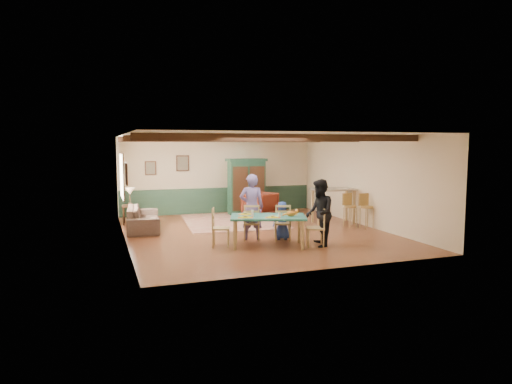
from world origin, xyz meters
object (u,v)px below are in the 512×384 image
object	(u,v)px
dining_table	(268,231)
bar_stool_right	(367,211)
table_lamp	(130,196)
counter_table	(333,206)
armoire	(246,187)
dining_chair_end_right	(315,227)
end_table	(130,215)
bar_stool_left	(350,210)
person_child	(282,221)
sofa	(143,218)
dining_chair_far_right	(282,222)
person_man	(252,207)
dining_chair_end_left	(221,227)
cat	(291,213)
person_woman	(320,213)
dining_chair_far_left	(252,222)
armchair	(260,205)

from	to	relation	value
dining_table	bar_stool_right	xyz separation A→B (m)	(3.57, 1.25, 0.14)
table_lamp	counter_table	size ratio (longest dim) A/B	0.41
dining_table	armoire	bearing A→B (deg)	77.62
dining_chair_end_right	bar_stool_right	size ratio (longest dim) A/B	0.92
end_table	bar_stool_left	world-z (taller)	bar_stool_left
dining_table	person_child	world-z (taller)	person_child
bar_stool_right	bar_stool_left	bearing A→B (deg)	129.81
armoire	bar_stool_right	distance (m)	4.53
dining_chair_end_right	counter_table	xyz separation A→B (m)	(2.00, 2.75, 0.08)
sofa	dining_chair_far_right	bearing A→B (deg)	-124.94
person_man	bar_stool_left	distance (m)	3.44
dining_chair_end_left	sofa	distance (m)	3.31
cat	person_child	bearing A→B (deg)	99.46
dining_chair_end_left	table_lamp	bearing A→B (deg)	43.59
armoire	bar_stool_left	world-z (taller)	armoire
person_man	person_woman	bearing A→B (deg)	154.13
dining_chair_far_left	dining_chair_far_right	world-z (taller)	same
cat	sofa	bearing A→B (deg)	149.76
counter_table	bar_stool_right	distance (m)	1.24
dining_chair_far_right	cat	bearing A→B (deg)	100.37
dining_chair_end_right	counter_table	size ratio (longest dim) A/B	0.72
dining_chair_far_right	dining_table	bearing A→B (deg)	60.95
dining_chair_far_right	person_woman	bearing A→B (deg)	139.73
person_man	person_woman	size ratio (longest dim) A/B	1.05
table_lamp	end_table	bearing A→B (deg)	0.00
bar_stool_left	bar_stool_right	world-z (taller)	bar_stool_right
dining_chair_end_left	armoire	size ratio (longest dim) A/B	0.48
dining_chair_end_left	table_lamp	distance (m)	4.38
armoire	armchair	xyz separation A→B (m)	(0.19, -0.83, -0.55)
sofa	counter_table	world-z (taller)	counter_table
person_man	bar_stool_right	world-z (taller)	person_man
cat	armoire	world-z (taller)	armoire
dining_table	end_table	bearing A→B (deg)	123.93
dining_table	person_woman	xyz separation A→B (m)	(1.17, -0.40, 0.44)
person_woman	table_lamp	size ratio (longest dim) A/B	3.01
bar_stool_right	dining_chair_end_left	bearing A→B (deg)	-173.72
armchair	end_table	xyz separation A→B (m)	(-4.20, 0.13, -0.13)
cat	armoire	xyz separation A→B (m)	(0.62, 5.29, 0.15)
dining_chair_end_right	person_woman	world-z (taller)	person_woman
counter_table	sofa	bearing A→B (deg)	170.93
dining_chair_far_right	person_man	distance (m)	0.88
armoire	armchair	bearing A→B (deg)	-76.98
armoire	end_table	world-z (taller)	armoire
counter_table	bar_stool_right	world-z (taller)	counter_table
person_woman	bar_stool_left	bearing A→B (deg)	152.97
dining_chair_end_right	person_woman	xyz separation A→B (m)	(0.09, -0.03, 0.35)
dining_chair_far_right	person_woman	distance (m)	1.15
dining_table	sofa	world-z (taller)	dining_table
dining_chair_end_left	cat	size ratio (longest dim) A/B	2.64
person_woman	bar_stool_left	distance (m)	2.88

